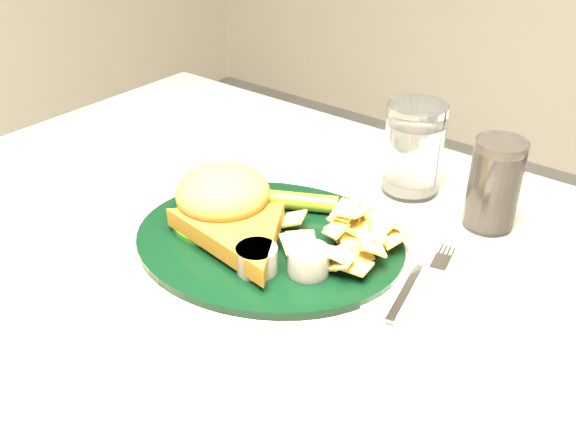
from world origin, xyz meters
name	(u,v)px	position (x,y,z in m)	size (l,w,h in m)	color
dinner_plate	(268,219)	(-0.03, 0.00, 0.79)	(0.34, 0.28, 0.08)	black
water_glass	(414,149)	(0.03, 0.24, 0.82)	(0.08, 0.08, 0.13)	white
cola_glass	(494,184)	(0.16, 0.22, 0.81)	(0.07, 0.07, 0.12)	black
fork_napkin	(409,288)	(0.15, 0.03, 0.76)	(0.11, 0.15, 0.01)	white
spoon	(209,222)	(-0.13, -0.01, 0.75)	(0.04, 0.14, 0.01)	white
ramekin	(217,159)	(-0.23, 0.12, 0.76)	(0.04, 0.04, 0.03)	white
wrapped_straw	(329,196)	(-0.04, 0.15, 0.75)	(0.20, 0.07, 0.01)	silver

